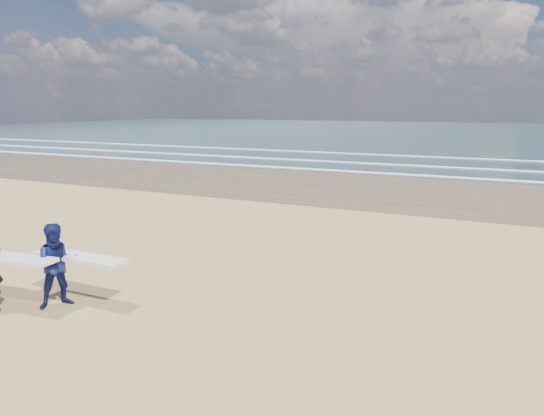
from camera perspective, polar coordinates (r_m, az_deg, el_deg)
The scene contains 1 object.
surfer_far at distance 10.77m, azimuth -23.69°, elevation -6.12°, with size 2.21×1.16×1.73m.
Camera 1 is at (7.17, -6.21, 4.03)m, focal length 32.00 mm.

